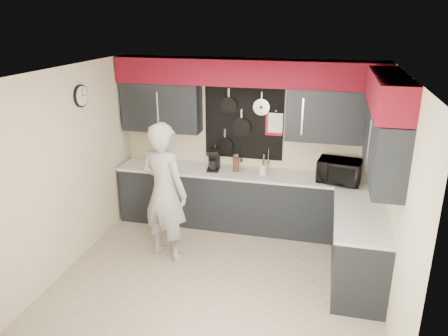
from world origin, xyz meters
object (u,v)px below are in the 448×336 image
(coffee_maker, at_px, (213,159))
(person, at_px, (164,192))
(microwave, at_px, (339,171))
(knife_block, at_px, (236,164))
(utensil_crock, at_px, (263,170))

(coffee_maker, bearing_deg, person, -116.96)
(microwave, bearing_deg, knife_block, -174.77)
(person, bearing_deg, utensil_crock, -117.47)
(knife_block, xyz_separation_m, coffee_maker, (-0.35, -0.03, 0.06))
(knife_block, height_order, person, person)
(utensil_crock, bearing_deg, person, -136.43)
(knife_block, xyz_separation_m, person, (-0.73, -1.13, -0.07))
(microwave, relative_size, person, 0.31)
(microwave, xyz_separation_m, utensil_crock, (-1.10, 0.05, -0.09))
(utensil_crock, bearing_deg, coffee_maker, 179.52)
(microwave, height_order, coffee_maker, microwave)
(knife_block, height_order, coffee_maker, coffee_maker)
(person, bearing_deg, knife_block, -103.80)
(utensil_crock, relative_size, person, 0.07)
(microwave, xyz_separation_m, coffee_maker, (-1.87, 0.06, 0.01))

